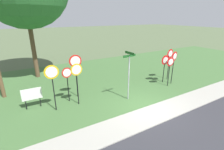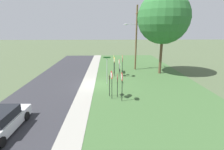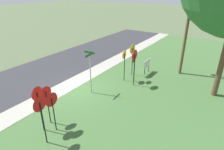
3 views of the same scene
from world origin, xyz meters
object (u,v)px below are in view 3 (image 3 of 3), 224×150
at_px(stop_sign_near_right, 132,53).
at_px(yield_sign_near_right, 52,103).
at_px(stop_sign_near_left, 134,60).
at_px(utility_pole, 188,14).
at_px(notice_board, 147,64).
at_px(stop_sign_far_left, 134,62).
at_px(yield_sign_far_right, 46,96).
at_px(street_name_post, 90,69).
at_px(stop_sign_far_center, 124,59).
at_px(yield_sign_near_left, 38,99).
at_px(yield_sign_far_left, 41,109).

relative_size(stop_sign_near_right, yield_sign_near_right, 1.20).
xyz_separation_m(stop_sign_near_left, utility_pole, (-4.33, 2.29, 2.96)).
bearing_deg(yield_sign_near_right, notice_board, 174.22).
distance_m(stop_sign_far_left, notice_board, 2.22).
relative_size(yield_sign_far_right, street_name_post, 0.73).
bearing_deg(stop_sign_near_left, yield_sign_near_right, -7.00).
distance_m(yield_sign_near_right, utility_pole, 12.22).
relative_size(stop_sign_far_center, utility_pole, 0.27).
distance_m(stop_sign_far_left, yield_sign_near_right, 7.63).
xyz_separation_m(stop_sign_far_left, notice_board, (-2.06, 0.25, -0.78)).
xyz_separation_m(stop_sign_near_left, yield_sign_far_right, (6.67, -1.80, -0.42)).
xyz_separation_m(stop_sign_near_left, stop_sign_near_right, (-1.66, -1.05, -0.12)).
relative_size(yield_sign_near_left, notice_board, 2.10).
relative_size(stop_sign_far_center, street_name_post, 0.83).
xyz_separation_m(stop_sign_near_right, street_name_post, (4.39, -0.95, -0.14)).
distance_m(yield_sign_far_left, yield_sign_far_right, 1.59).
xyz_separation_m(utility_pole, notice_board, (1.58, -2.41, -4.25)).
bearing_deg(stop_sign_near_left, yield_sign_far_right, -13.29).
bearing_deg(yield_sign_near_left, stop_sign_near_right, 165.15).
bearing_deg(stop_sign_far_center, yield_sign_far_left, -5.03).
bearing_deg(notice_board, street_name_post, -17.89).
bearing_deg(yield_sign_near_left, yield_sign_far_right, -173.53).
xyz_separation_m(stop_sign_near_left, yield_sign_far_left, (7.81, -0.73, -0.16)).
xyz_separation_m(stop_sign_far_center, yield_sign_far_right, (6.96, -0.77, -0.19)).
xyz_separation_m(stop_sign_near_left, yield_sign_near_right, (6.91, -1.07, -0.43)).
height_order(yield_sign_far_right, street_name_post, street_name_post).
bearing_deg(stop_sign_near_right, yield_sign_far_right, -1.40).
xyz_separation_m(stop_sign_near_left, yield_sign_near_left, (7.30, -1.60, -0.16)).
height_order(stop_sign_far_center, yield_sign_near_left, yield_sign_near_left).
relative_size(stop_sign_near_right, utility_pole, 0.29).
height_order(stop_sign_near_left, yield_sign_near_right, stop_sign_near_left).
relative_size(stop_sign_near_left, yield_sign_far_left, 1.10).
xyz_separation_m(stop_sign_near_right, yield_sign_near_right, (8.57, -0.02, -0.31)).
relative_size(stop_sign_far_center, yield_sign_far_left, 1.00).
height_order(stop_sign_far_left, street_name_post, street_name_post).
relative_size(stop_sign_near_left, stop_sign_far_left, 1.28).
height_order(stop_sign_far_center, street_name_post, street_name_post).
bearing_deg(utility_pole, stop_sign_far_left, -36.05).
relative_size(stop_sign_far_left, notice_board, 1.80).
bearing_deg(yield_sign_far_right, yield_sign_near_left, 20.02).
bearing_deg(yield_sign_near_right, utility_pole, 163.23).
relative_size(stop_sign_near_right, stop_sign_far_center, 1.05).
bearing_deg(yield_sign_far_left, utility_pole, 161.35).
bearing_deg(yield_sign_far_left, yield_sign_far_right, -141.39).
bearing_deg(stop_sign_far_center, notice_board, 152.40).
xyz_separation_m(stop_sign_far_center, yield_sign_far_left, (8.10, 0.30, 0.07)).
bearing_deg(street_name_post, yield_sign_near_left, 0.33).
xyz_separation_m(stop_sign_far_center, notice_board, (-2.46, 0.92, -1.06)).
distance_m(yield_sign_near_right, yield_sign_far_right, 0.77).
distance_m(stop_sign_far_center, utility_pole, 6.13).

